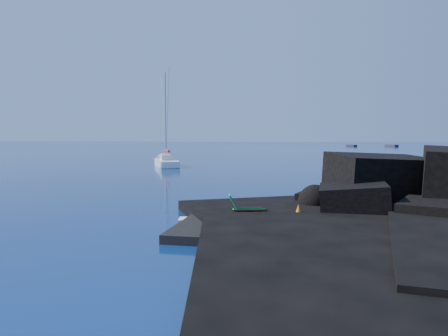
% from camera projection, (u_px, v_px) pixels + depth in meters
% --- Properties ---
extents(ground, '(400.00, 400.00, 0.00)m').
position_uv_depth(ground, '(172.00, 232.00, 18.24)').
color(ground, '#04143C').
rests_on(ground, ground).
extents(beach, '(9.08, 6.86, 0.70)m').
position_uv_depth(beach, '(280.00, 232.00, 18.31)').
color(beach, black).
rests_on(beach, ground).
extents(surf_foam, '(10.00, 8.00, 0.06)m').
position_uv_depth(surf_foam, '(287.00, 213.00, 22.72)').
color(surf_foam, white).
rests_on(surf_foam, ground).
extents(sailboat, '(5.99, 11.50, 11.90)m').
position_uv_depth(sailboat, '(166.00, 166.00, 55.43)').
color(sailboat, white).
rests_on(sailboat, ground).
extents(deck_chair, '(1.74, 1.01, 1.12)m').
position_uv_depth(deck_chair, '(249.00, 204.00, 19.83)').
color(deck_chair, '#1C803F').
rests_on(deck_chair, beach).
extents(towel, '(2.01, 1.15, 0.05)m').
position_uv_depth(towel, '(338.00, 231.00, 16.78)').
color(towel, white).
rests_on(towel, beach).
extents(sunbather, '(1.78, 0.66, 0.23)m').
position_uv_depth(sunbather, '(338.00, 228.00, 16.76)').
color(sunbather, tan).
rests_on(sunbather, towel).
extents(marker_cone, '(0.46, 0.46, 0.62)m').
position_uv_depth(marker_cone, '(298.00, 211.00, 19.49)').
color(marker_cone, orange).
rests_on(marker_cone, beach).
extents(distant_boat_a, '(2.88, 4.34, 0.56)m').
position_uv_depth(distant_boat_a, '(351.00, 146.00, 138.66)').
color(distant_boat_a, black).
rests_on(distant_boat_a, ground).
extents(distant_boat_b, '(3.22, 5.06, 0.65)m').
position_uv_depth(distant_boat_b, '(392.00, 147.00, 137.20)').
color(distant_boat_b, '#28272C').
rests_on(distant_boat_b, ground).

